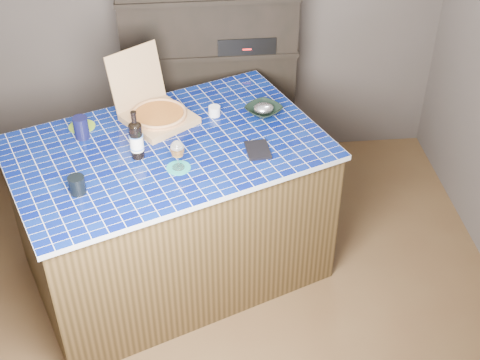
{
  "coord_description": "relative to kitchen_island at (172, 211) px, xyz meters",
  "views": [
    {
      "loc": [
        -0.2,
        -2.79,
        3.17
      ],
      "look_at": [
        0.07,
        0.0,
        1.01
      ],
      "focal_mm": 50.0,
      "sensor_mm": 36.0,
      "label": 1
    }
  ],
  "objects": [
    {
      "name": "room",
      "position": [
        0.31,
        -0.41,
        0.76
      ],
      "size": [
        3.5,
        3.5,
        3.5
      ],
      "color": "brown",
      "rests_on": "ground"
    },
    {
      "name": "shelving_unit",
      "position": [
        0.32,
        1.12,
        0.41
      ],
      "size": [
        1.2,
        0.41,
        1.8
      ],
      "color": "black",
      "rests_on": "floor"
    },
    {
      "name": "kitchen_island",
      "position": [
        0.0,
        0.0,
        0.0
      ],
      "size": [
        2.08,
        1.72,
        0.98
      ],
      "rotation": [
        0.0,
        0.0,
        0.38
      ],
      "color": "#4F3A1F",
      "rests_on": "floor"
    },
    {
      "name": "pizza_box",
      "position": [
        -0.06,
        0.29,
        0.54
      ],
      "size": [
        0.55,
        0.57,
        0.39
      ],
      "rotation": [
        0.0,
        0.0,
        0.62
      ],
      "color": "tan",
      "rests_on": "kitchen_island"
    },
    {
      "name": "mead_bottle",
      "position": [
        -0.16,
        -0.09,
        0.61
      ],
      "size": [
        0.08,
        0.08,
        0.3
      ],
      "color": "black",
      "rests_on": "kitchen_island"
    },
    {
      "name": "teal_trivet",
      "position": [
        0.06,
        -0.22,
        0.49
      ],
      "size": [
        0.14,
        0.14,
        0.01
      ],
      "primitive_type": "cylinder",
      "color": "teal",
      "rests_on": "kitchen_island"
    },
    {
      "name": "wine_glass",
      "position": [
        0.06,
        -0.22,
        0.61
      ],
      "size": [
        0.08,
        0.08,
        0.17
      ],
      "color": "white",
      "rests_on": "teal_trivet"
    },
    {
      "name": "tumbler",
      "position": [
        -0.47,
        -0.38,
        0.54
      ],
      "size": [
        0.09,
        0.09,
        0.1
      ],
      "primitive_type": "cylinder",
      "color": "black",
      "rests_on": "kitchen_island"
    },
    {
      "name": "dvd_case",
      "position": [
        0.52,
        -0.1,
        0.5
      ],
      "size": [
        0.14,
        0.19,
        0.01
      ],
      "primitive_type": "cube",
      "rotation": [
        0.0,
        0.0,
        0.07
      ],
      "color": "black",
      "rests_on": "kitchen_island"
    },
    {
      "name": "bowl",
      "position": [
        0.6,
        0.3,
        0.51
      ],
      "size": [
        0.29,
        0.29,
        0.05
      ],
      "primitive_type": "imported",
      "rotation": [
        0.0,
        0.0,
        0.69
      ],
      "color": "black",
      "rests_on": "kitchen_island"
    },
    {
      "name": "foil_contents",
      "position": [
        0.6,
        0.3,
        0.53
      ],
      "size": [
        0.13,
        0.1,
        0.06
      ],
      "primitive_type": "ellipsoid",
      "color": "silver",
      "rests_on": "bowl"
    },
    {
      "name": "white_jar",
      "position": [
        0.3,
        0.31,
        0.52
      ],
      "size": [
        0.07,
        0.07,
        0.06
      ],
      "primitive_type": "cylinder",
      "color": "white",
      "rests_on": "kitchen_island"
    },
    {
      "name": "navy_cup",
      "position": [
        -0.49,
        0.14,
        0.56
      ],
      "size": [
        0.09,
        0.09,
        0.14
      ],
      "primitive_type": "cylinder",
      "color": "black",
      "rests_on": "kitchen_island"
    },
    {
      "name": "green_trivet",
      "position": [
        -0.51,
        0.25,
        0.49
      ],
      "size": [
        0.16,
        0.16,
        0.01
      ],
      "primitive_type": "cylinder",
      "color": "#77A523",
      "rests_on": "kitchen_island"
    }
  ]
}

